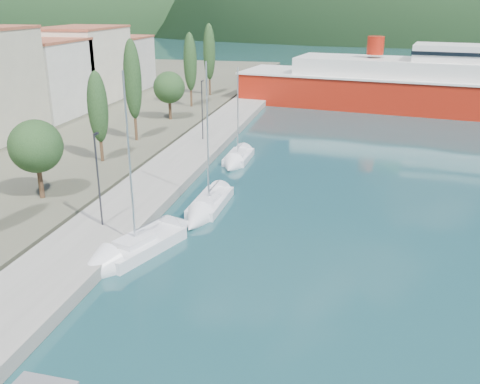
# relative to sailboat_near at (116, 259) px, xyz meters

# --- Properties ---
(ground) EXTENTS (1400.00, 1400.00, 0.00)m
(ground) POSITION_rel_sailboat_near_xyz_m (6.46, 110.25, -0.32)
(ground) COLOR #1A4347
(quay) EXTENTS (5.00, 88.00, 0.80)m
(quay) POSITION_rel_sailboat_near_xyz_m (-2.54, 16.25, 0.08)
(quay) COLOR gray
(quay) RESTS_ON ground
(town_buildings) EXTENTS (9.20, 69.20, 11.30)m
(town_buildings) POSITION_rel_sailboat_near_xyz_m (-25.54, 27.16, 5.25)
(town_buildings) COLOR beige
(town_buildings) RESTS_ON land_strip
(tree_row) EXTENTS (3.85, 62.60, 10.75)m
(tree_row) POSITION_rel_sailboat_near_xyz_m (-9.31, 21.61, 5.55)
(tree_row) COLOR #47301E
(tree_row) RESTS_ON land_strip
(lamp_posts) EXTENTS (0.15, 44.52, 6.06)m
(lamp_posts) POSITION_rel_sailboat_near_xyz_m (-2.54, 4.23, 3.76)
(lamp_posts) COLOR #2D2D33
(lamp_posts) RESTS_ON quay
(sailboat_near) EXTENTS (5.21, 8.67, 11.96)m
(sailboat_near) POSITION_rel_sailboat_near_xyz_m (0.00, 0.00, 0.00)
(sailboat_near) COLOR silver
(sailboat_near) RESTS_ON ground
(sailboat_mid) EXTENTS (2.26, 8.03, 11.49)m
(sailboat_mid) POSITION_rel_sailboat_near_xyz_m (2.84, 8.18, -0.04)
(sailboat_mid) COLOR silver
(sailboat_mid) RESTS_ON ground
(sailboat_far) EXTENTS (2.15, 6.59, 9.67)m
(sailboat_far) POSITION_rel_sailboat_near_xyz_m (2.24, 20.79, -0.04)
(sailboat_far) COLOR silver
(sailboat_far) RESTS_ON ground
(ferry) EXTENTS (52.94, 19.28, 10.30)m
(ferry) POSITION_rel_sailboat_near_xyz_m (22.05, 52.04, 2.81)
(ferry) COLOR #9E1A0C
(ferry) RESTS_ON ground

